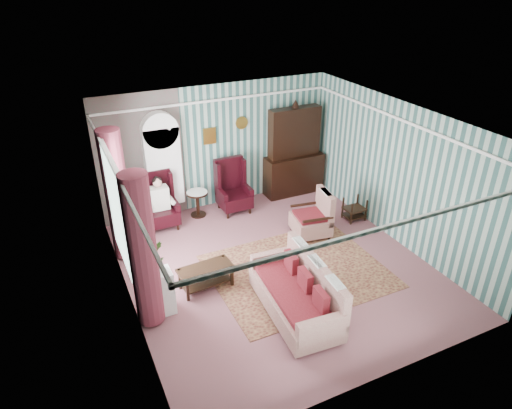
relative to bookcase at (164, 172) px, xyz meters
name	(u,v)px	position (x,y,z in m)	size (l,w,h in m)	color
floor	(276,267)	(1.35, -2.84, -1.12)	(6.00, 6.00, 0.00)	#844D51
room_shell	(242,175)	(0.73, -2.66, 0.89)	(5.53, 6.02, 2.91)	#325C56
bookcase	(164,172)	(0.00, 0.00, 0.00)	(0.80, 0.28, 2.24)	silver
dresser_hutch	(295,149)	(3.25, -0.12, 0.06)	(1.50, 0.56, 2.36)	black
wingback_left	(160,202)	(-0.25, -0.39, -0.50)	(0.76, 0.80, 1.25)	black
wingback_right	(234,187)	(1.50, -0.39, -0.50)	(0.76, 0.80, 1.25)	black
seated_woman	(160,203)	(-0.25, -0.39, -0.53)	(0.44, 0.40, 1.18)	white
round_side_table	(198,204)	(0.65, -0.24, -0.82)	(0.50, 0.50, 0.60)	black
nest_table	(354,209)	(3.82, -1.94, -0.85)	(0.45, 0.38, 0.54)	black
plant_stand	(157,293)	(-1.05, -3.14, -0.72)	(0.55, 0.35, 0.80)	white
rug	(298,271)	(1.65, -3.14, -1.11)	(3.20, 2.60, 0.01)	#531B1E
sofa	(295,288)	(0.99, -4.15, -0.57)	(2.00, 1.09, 1.10)	beige
floral_armchair	(311,215)	(2.56, -2.09, -0.64)	(0.82, 0.72, 0.95)	#C1B395
coffee_table	(206,278)	(-0.09, -2.85, -0.91)	(0.98, 0.47, 0.42)	black
potted_plant_a	(152,268)	(-1.09, -3.28, -0.11)	(0.37, 0.32, 0.42)	#28581B
potted_plant_b	(154,254)	(-0.99, -2.99, -0.06)	(0.29, 0.23, 0.53)	#27541A
potted_plant_c	(146,262)	(-1.13, -3.06, -0.12)	(0.23, 0.23, 0.41)	#194916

